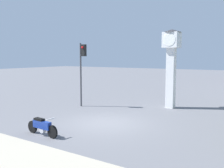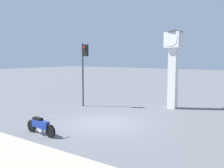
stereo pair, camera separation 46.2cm
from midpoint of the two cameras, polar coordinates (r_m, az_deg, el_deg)
ground_plane at (r=13.18m, az=-2.32°, el=-8.93°), size 120.00×120.00×0.00m
motorcycle at (r=11.57m, az=-16.83°, el=-9.27°), size 1.90×0.41×0.84m
clock_tower at (r=17.09m, az=12.66°, el=6.12°), size 1.22×1.22×5.26m
traffic_light at (r=17.36m, az=-7.59°, el=4.72°), size 0.50×0.35×4.39m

